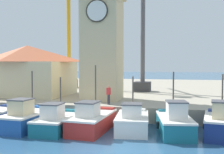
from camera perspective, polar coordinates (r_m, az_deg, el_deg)
ground_plane at (r=14.56m, az=-2.55°, el=-15.64°), size 300.00×300.00×0.00m
quay_wharf at (r=40.57m, az=7.82°, el=-2.91°), size 120.00×40.00×1.22m
fishing_boat_left_inner at (r=19.89m, az=-17.91°, el=-8.49°), size 2.34×4.76×4.11m
fishing_boat_mid_left at (r=18.78m, az=-11.85°, el=-9.35°), size 2.21×4.57×3.69m
fishing_boat_center at (r=18.35m, az=-4.32°, el=-9.37°), size 2.42×5.05×4.54m
fishing_boat_mid_right at (r=18.26m, az=4.45°, el=-9.53°), size 2.55×4.37×3.75m
fishing_boat_right_inner at (r=17.91m, az=13.44°, el=-9.64°), size 2.69×4.70×4.10m
fishing_boat_right_outer at (r=18.29m, az=22.83°, el=-9.37°), size 2.67×4.34×3.96m
clock_tower at (r=25.41m, az=-2.13°, el=10.40°), size 3.98×3.98×14.42m
warehouse_left at (r=30.55m, az=-17.92°, el=1.54°), size 9.48×7.27×5.47m
port_crane_near at (r=33.41m, az=6.85°, el=10.83°), size 4.03×7.10×21.31m
port_crane_far at (r=39.26m, az=-9.31°, el=9.35°), size 2.60×10.40×19.66m
dock_worker_near_tower at (r=21.98m, az=-0.74°, el=-3.85°), size 0.34×0.22×1.62m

